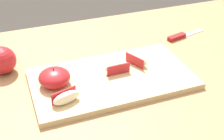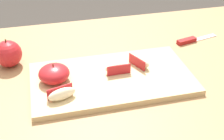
% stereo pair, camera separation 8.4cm
% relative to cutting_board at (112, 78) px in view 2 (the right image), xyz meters
% --- Properties ---
extents(dining_table, '(1.40, 0.76, 0.77)m').
position_rel_cutting_board_xyz_m(dining_table, '(0.01, 0.04, -0.12)').
color(dining_table, '#9E754C').
rests_on(dining_table, ground_plane).
extents(cutting_board, '(0.44, 0.24, 0.02)m').
position_rel_cutting_board_xyz_m(cutting_board, '(0.00, 0.00, 0.00)').
color(cutting_board, tan).
rests_on(cutting_board, dining_table).
extents(apple_half_skin_up, '(0.08, 0.08, 0.05)m').
position_rel_cutting_board_xyz_m(apple_half_skin_up, '(-0.15, 0.02, 0.03)').
color(apple_half_skin_up, '#B21E23').
rests_on(apple_half_skin_up, cutting_board).
extents(apple_wedge_middle, '(0.07, 0.03, 0.03)m').
position_rel_cutting_board_xyz_m(apple_wedge_middle, '(0.02, 0.01, 0.02)').
color(apple_wedge_middle, beige).
rests_on(apple_wedge_middle, cutting_board).
extents(apple_wedge_left, '(0.05, 0.07, 0.03)m').
position_rel_cutting_board_xyz_m(apple_wedge_left, '(0.09, 0.03, 0.02)').
color(apple_wedge_left, beige).
rests_on(apple_wedge_left, cutting_board).
extents(apple_wedge_back, '(0.07, 0.04, 0.03)m').
position_rel_cutting_board_xyz_m(apple_wedge_back, '(-0.14, -0.07, 0.02)').
color(apple_wedge_back, beige).
rests_on(apple_wedge_back, cutting_board).
extents(paring_knife, '(0.16, 0.06, 0.01)m').
position_rel_cutting_board_xyz_m(paring_knife, '(0.31, 0.16, -0.00)').
color(paring_knife, silver).
rests_on(paring_knife, dining_table).
extents(whole_apple_crimson, '(0.08, 0.08, 0.09)m').
position_rel_cutting_board_xyz_m(whole_apple_crimson, '(-0.28, 0.15, 0.03)').
color(whole_apple_crimson, '#B21E23').
rests_on(whole_apple_crimson, dining_table).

